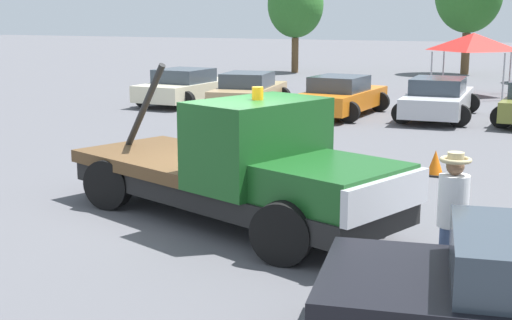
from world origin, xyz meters
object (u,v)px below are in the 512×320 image
at_px(parked_car_silver, 438,99).
at_px(tow_truck, 244,170).
at_px(parked_car_orange, 341,96).
at_px(person_near_truck, 453,209).
at_px(parked_car_cream, 187,87).
at_px(canopy_tent_red, 473,42).
at_px(traffic_cone, 435,164).
at_px(parked_car_tan, 249,92).
at_px(tree_left, 296,5).

bearing_deg(parked_car_silver, tow_truck, 174.32).
distance_m(tow_truck, parked_car_orange, 12.97).
bearing_deg(person_near_truck, tow_truck, -170.07).
bearing_deg(parked_car_silver, parked_car_cream, 87.57).
bearing_deg(parked_car_silver, canopy_tent_red, -3.10).
bearing_deg(traffic_cone, canopy_tent_red, 95.20).
height_order(parked_car_tan, parked_car_orange, same).
distance_m(tow_truck, parked_car_silver, 13.43).
relative_size(parked_car_orange, tree_left, 0.80).
height_order(parked_car_cream, parked_car_tan, same).
relative_size(canopy_tent_red, traffic_cone, 5.22).
relative_size(tow_truck, tree_left, 1.14).
distance_m(person_near_truck, traffic_cone, 6.51).
xyz_separation_m(parked_car_tan, parked_car_orange, (3.42, -0.03, 0.00)).
distance_m(tow_truck, parked_car_cream, 15.92).
height_order(canopy_tent_red, tree_left, tree_left).
height_order(parked_car_orange, canopy_tent_red, canopy_tent_red).
bearing_deg(parked_car_tan, traffic_cone, -143.82).
bearing_deg(traffic_cone, tree_left, 117.46).
bearing_deg(tow_truck, parked_car_silver, 106.86).
bearing_deg(tree_left, person_near_truck, -65.54).
relative_size(tow_truck, parked_car_cream, 1.38).
distance_m(canopy_tent_red, traffic_cone, 16.09).
relative_size(person_near_truck, parked_car_tan, 0.37).
bearing_deg(parked_car_cream, traffic_cone, -125.06).
height_order(parked_car_tan, canopy_tent_red, canopy_tent_red).
bearing_deg(tree_left, parked_car_tan, -74.50).
xyz_separation_m(tow_truck, traffic_cone, (2.18, 4.84, -0.65)).
distance_m(parked_car_silver, tree_left, 19.16).
bearing_deg(parked_car_orange, person_near_truck, -153.96).
distance_m(parked_car_orange, traffic_cone, 9.15).
relative_size(canopy_tent_red, tree_left, 0.50).
bearing_deg(person_near_truck, canopy_tent_red, 130.04).
bearing_deg(traffic_cone, tow_truck, -114.29).
xyz_separation_m(tow_truck, parked_car_cream, (-8.67, 13.36, -0.25)).
bearing_deg(tree_left, parked_car_silver, -54.55).
xyz_separation_m(parked_car_cream, tree_left, (-1.60, 15.44, 3.18)).
xyz_separation_m(parked_car_silver, tree_left, (-10.96, 15.39, 3.18)).
bearing_deg(tow_truck, parked_car_cream, 142.78).
distance_m(parked_car_tan, tree_left, 16.93).
bearing_deg(parked_car_orange, canopy_tent_red, -18.00).
xyz_separation_m(person_near_truck, traffic_cone, (-1.33, 6.32, -0.77)).
height_order(parked_car_cream, parked_car_orange, same).
xyz_separation_m(canopy_tent_red, traffic_cone, (1.45, -15.90, -1.96)).
distance_m(person_near_truck, parked_car_tan, 17.05).
bearing_deg(parked_car_tan, tow_truck, -164.55).
bearing_deg(traffic_cone, parked_car_tan, 135.24).
height_order(tow_truck, tree_left, tree_left).
bearing_deg(tree_left, parked_car_cream, -84.08).
relative_size(tow_truck, traffic_cone, 11.85).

